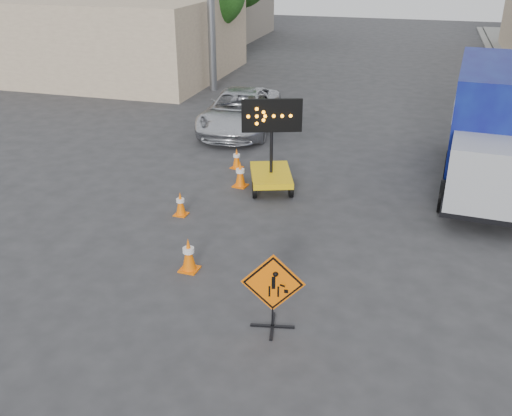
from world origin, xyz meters
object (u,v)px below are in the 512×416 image
at_px(arrow_board, 271,169).
at_px(box_truck, 492,134).
at_px(construction_sign, 273,290).
at_px(pickup_truck, 240,111).

xyz_separation_m(arrow_board, box_truck, (5.94, 2.11, 0.94)).
distance_m(construction_sign, arrow_board, 6.61).
distance_m(pickup_truck, box_truck, 9.14).
height_order(construction_sign, arrow_board, arrow_board).
bearing_deg(construction_sign, box_truck, 52.62).
height_order(arrow_board, box_truck, box_truck).
bearing_deg(box_truck, pickup_truck, 163.76).
distance_m(arrow_board, box_truck, 6.38).
distance_m(construction_sign, box_truck, 9.50).
xyz_separation_m(construction_sign, arrow_board, (-1.74, 6.37, -0.22)).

